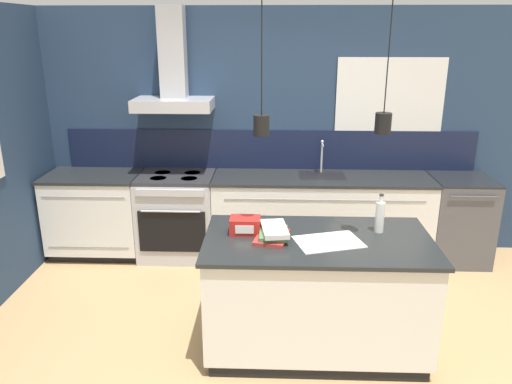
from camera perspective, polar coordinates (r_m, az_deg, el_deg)
name	(u,v)px	position (r m, az deg, el deg)	size (l,w,h in m)	color
ground_plane	(266,349)	(4.07, 1.15, -17.52)	(16.00, 16.00, 0.00)	tan
wall_back	(264,128)	(5.41, 0.97, 7.28)	(5.60, 2.07, 2.60)	navy
counter_run_left	(96,214)	(5.69, -17.77, -2.41)	(0.99, 0.64, 0.91)	black
counter_run_sink	(321,217)	(5.38, 7.40, -2.84)	(2.29, 0.64, 1.26)	black
oven_range	(178,216)	(5.45, -8.95, -2.70)	(0.80, 0.66, 0.91)	#B5B5BA
dishwasher	(457,219)	(5.70, 22.04, -2.92)	(0.61, 0.65, 0.91)	#4C4C51
kitchen_island	(316,293)	(3.90, 6.88, -11.37)	(1.68, 0.92, 0.91)	black
bottle_on_island	(380,216)	(3.86, 13.97, -2.71)	(0.07, 0.07, 0.30)	silver
book_stack	(273,233)	(3.66, 2.00, -4.69)	(0.28, 0.36, 0.09)	#B2332D
red_supply_box	(245,225)	(3.75, -1.25, -3.84)	(0.23, 0.17, 0.12)	red
paper_pile	(329,242)	(3.65, 8.29, -5.65)	(0.54, 0.44, 0.01)	silver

